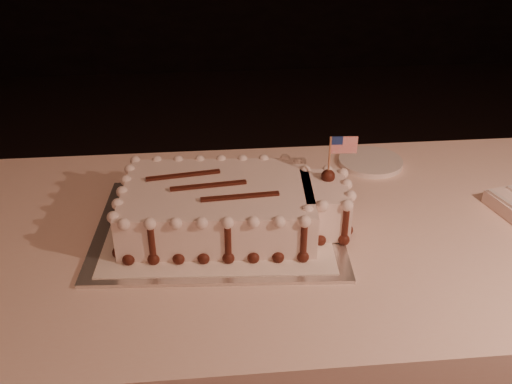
{
  "coord_description": "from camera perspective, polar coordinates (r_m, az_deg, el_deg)",
  "views": [
    {
      "loc": [
        -0.35,
        -0.42,
        1.43
      ],
      "look_at": [
        -0.26,
        0.61,
        0.84
      ],
      "focal_mm": 40.0,
      "sensor_mm": 36.0,
      "label": 1
    }
  ],
  "objects": [
    {
      "name": "banquet_table",
      "position": [
        1.51,
        10.06,
        -15.07
      ],
      "size": [
        2.4,
        0.8,
        0.75
      ],
      "primitive_type": "cube",
      "color": "#FFD7C5",
      "rests_on": "ground"
    },
    {
      "name": "cake_board",
      "position": [
        1.23,
        -3.71,
        -3.5
      ],
      "size": [
        0.55,
        0.43,
        0.01
      ],
      "primitive_type": "cube",
      "rotation": [
        0.0,
        0.0,
        -0.07
      ],
      "color": "silver",
      "rests_on": "banquet_table"
    },
    {
      "name": "side_plate",
      "position": [
        1.52,
        11.39,
        2.98
      ],
      "size": [
        0.17,
        0.17,
        0.01
      ],
      "primitive_type": "cylinder",
      "color": "white",
      "rests_on": "banquet_table"
    },
    {
      "name": "doily",
      "position": [
        1.23,
        -3.71,
        -3.31
      ],
      "size": [
        0.49,
        0.39,
        0.0
      ],
      "primitive_type": "cube",
      "rotation": [
        0.0,
        0.0,
        -0.07
      ],
      "color": "white",
      "rests_on": "cake_board"
    },
    {
      "name": "sheet_cake",
      "position": [
        1.2,
        -2.47,
        -1.39
      ],
      "size": [
        0.51,
        0.31,
        0.2
      ],
      "color": "white",
      "rests_on": "doily"
    }
  ]
}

